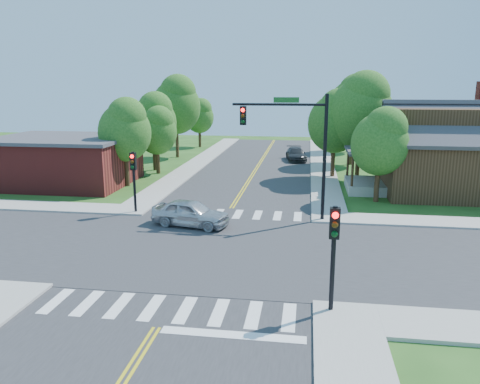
% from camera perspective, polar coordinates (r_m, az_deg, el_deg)
% --- Properties ---
extents(ground, '(100.00, 100.00, 0.00)m').
position_cam_1_polar(ground, '(22.53, -4.14, -6.99)').
color(ground, '#234916').
rests_on(ground, ground).
extents(road_ns, '(10.00, 90.00, 0.04)m').
position_cam_1_polar(road_ns, '(22.53, -4.14, -6.94)').
color(road_ns, '#2D2D30').
rests_on(road_ns, ground).
extents(road_ew, '(90.00, 10.00, 0.04)m').
position_cam_1_polar(road_ew, '(22.53, -4.14, -6.93)').
color(road_ew, '#2D2D30').
rests_on(road_ew, ground).
extents(intersection_patch, '(10.20, 10.20, 0.06)m').
position_cam_1_polar(intersection_patch, '(22.53, -4.14, -6.99)').
color(intersection_patch, '#2D2D30').
rests_on(intersection_patch, ground).
extents(sidewalk_ne, '(40.00, 40.00, 0.14)m').
position_cam_1_polar(sidewalk_ne, '(38.92, 24.77, 0.50)').
color(sidewalk_ne, '#9E9B93').
rests_on(sidewalk_ne, ground).
extents(sidewalk_nw, '(40.00, 40.00, 0.14)m').
position_cam_1_polar(sidewalk_nw, '(42.51, -20.68, 1.83)').
color(sidewalk_nw, '#9E9B93').
rests_on(sidewalk_nw, ground).
extents(crosswalk_north, '(8.85, 2.00, 0.01)m').
position_cam_1_polar(crosswalk_north, '(28.32, -1.47, -2.67)').
color(crosswalk_north, white).
rests_on(crosswalk_north, ground).
extents(crosswalk_south, '(8.85, 2.00, 0.01)m').
position_cam_1_polar(crosswalk_south, '(17.01, -8.72, -13.88)').
color(crosswalk_south, white).
rests_on(crosswalk_south, ground).
extents(centerline, '(0.30, 90.00, 0.01)m').
position_cam_1_polar(centerline, '(22.52, -4.14, -6.88)').
color(centerline, yellow).
rests_on(centerline, ground).
extents(stop_bar, '(4.60, 0.45, 0.09)m').
position_cam_1_polar(stop_bar, '(15.31, -0.90, -17.15)').
color(stop_bar, white).
rests_on(stop_bar, ground).
extents(signal_mast_ne, '(5.30, 0.42, 7.20)m').
position_cam_1_polar(signal_mast_ne, '(26.42, 6.69, 6.74)').
color(signal_mast_ne, black).
rests_on(signal_mast_ne, ground).
extents(signal_pole_se, '(0.34, 0.42, 3.80)m').
position_cam_1_polar(signal_pole_se, '(15.89, 11.38, -5.71)').
color(signal_pole_se, black).
rests_on(signal_pole_se, ground).
extents(signal_pole_nw, '(0.34, 0.42, 3.80)m').
position_cam_1_polar(signal_pole_nw, '(28.61, -12.85, 2.55)').
color(signal_pole_nw, black).
rests_on(signal_pole_nw, ground).
extents(house_ne, '(13.05, 8.80, 7.11)m').
position_cam_1_polar(house_ne, '(36.70, 24.86, 4.98)').
color(house_ne, '#322111').
rests_on(house_ne, ground).
extents(building_nw, '(10.40, 8.40, 3.73)m').
position_cam_1_polar(building_nw, '(39.18, -20.63, 3.65)').
color(building_nw, maroon).
rests_on(building_nw, ground).
extents(tree_e_a, '(3.73, 3.54, 6.34)m').
position_cam_1_polar(tree_e_a, '(31.97, 16.84, 6.09)').
color(tree_e_a, '#382314').
rests_on(tree_e_a, ground).
extents(tree_e_b, '(5.17, 4.92, 8.80)m').
position_cam_1_polar(tree_e_b, '(38.84, 14.63, 9.75)').
color(tree_e_b, '#382314').
rests_on(tree_e_b, ground).
extents(tree_e_c, '(5.15, 4.89, 8.76)m').
position_cam_1_polar(tree_e_c, '(46.63, 13.82, 10.24)').
color(tree_e_c, '#382314').
rests_on(tree_e_c, ground).
extents(tree_e_d, '(4.36, 4.14, 7.41)m').
position_cam_1_polar(tree_e_d, '(55.47, 13.32, 9.73)').
color(tree_e_d, '#382314').
rests_on(tree_e_d, ground).
extents(tree_w_a, '(4.00, 3.80, 6.81)m').
position_cam_1_polar(tree_w_a, '(36.56, -13.81, 7.56)').
color(tree_w_a, '#382314').
rests_on(tree_w_a, ground).
extents(tree_w_b, '(4.19, 3.98, 7.12)m').
position_cam_1_polar(tree_w_b, '(43.06, -10.47, 8.76)').
color(tree_w_b, '#382314').
rests_on(tree_w_b, ground).
extents(tree_w_c, '(5.15, 4.90, 8.76)m').
position_cam_1_polar(tree_w_c, '(50.44, -7.74, 10.67)').
color(tree_w_c, '#382314').
rests_on(tree_w_c, ground).
extents(tree_w_d, '(3.57, 3.39, 6.07)m').
position_cam_1_polar(tree_w_d, '(58.82, -4.91, 9.33)').
color(tree_w_d, '#382314').
rests_on(tree_w_d, ground).
extents(tree_house, '(4.36, 4.14, 7.41)m').
position_cam_1_polar(tree_house, '(39.52, 11.59, 8.63)').
color(tree_house, '#382314').
rests_on(tree_house, ground).
extents(tree_bldg, '(3.49, 3.32, 5.94)m').
position_cam_1_polar(tree_bldg, '(41.39, -10.04, 7.53)').
color(tree_bldg, '#382314').
rests_on(tree_bldg, ground).
extents(car_silver, '(3.50, 5.03, 1.47)m').
position_cam_1_polar(car_silver, '(25.92, -6.05, -2.64)').
color(car_silver, silver).
rests_on(car_silver, ground).
extents(car_dgrey, '(3.06, 4.98, 1.30)m').
position_cam_1_polar(car_dgrey, '(48.51, 6.84, 4.56)').
color(car_dgrey, '#2B2E30').
rests_on(car_dgrey, ground).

